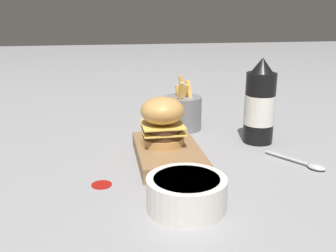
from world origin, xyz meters
TOP-DOWN VIEW (x-y plane):
  - ground_plane at (0.00, 0.00)m, footprint 6.00×6.00m
  - serving_board at (-0.02, 0.04)m, footprint 0.25×0.14m
  - burger at (-0.04, 0.03)m, footprint 0.10×0.10m
  - ketchup_bottle at (-0.11, 0.29)m, footprint 0.08×0.08m
  - fries_basket at (-0.25, 0.12)m, footprint 0.11×0.11m
  - side_bowl at (0.21, 0.03)m, footprint 0.14×0.14m
  - spoon at (0.07, 0.33)m, footprint 0.14×0.10m
  - ketchup_puddle at (0.09, -0.12)m, footprint 0.04×0.04m

SIDE VIEW (x-z plane):
  - ground_plane at x=0.00m, z-range 0.00..0.00m
  - ketchup_puddle at x=0.09m, z-range 0.00..0.00m
  - spoon at x=0.07m, z-range 0.00..0.01m
  - serving_board at x=-0.02m, z-range 0.00..0.03m
  - side_bowl at x=0.21m, z-range 0.00..0.06m
  - fries_basket at x=-0.25m, z-range -0.03..0.13m
  - burger at x=-0.04m, z-range 0.03..0.15m
  - ketchup_bottle at x=-0.11m, z-range -0.01..0.21m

